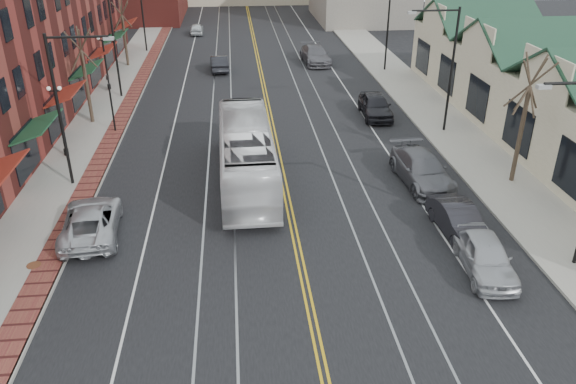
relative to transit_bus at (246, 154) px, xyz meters
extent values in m
cube|color=gray|center=(-10.00, 4.47, -1.58)|extent=(4.00, 120.00, 0.15)
cube|color=gray|center=(14.00, 4.47, -1.58)|extent=(4.00, 120.00, 0.15)
cube|color=beige|center=(20.00, 4.47, 0.65)|extent=(8.00, 36.00, 4.60)
cylinder|color=black|center=(-9.50, 0.47, 2.50)|extent=(0.16, 0.16, 8.00)
cylinder|color=black|center=(-8.00, 0.47, 6.30)|extent=(3.00, 0.12, 0.12)
cube|color=#999999|center=(-6.50, 0.47, 6.20)|extent=(0.50, 0.25, 0.15)
cylinder|color=black|center=(-9.50, 16.47, 2.50)|extent=(0.16, 0.16, 8.00)
cylinder|color=black|center=(-9.50, 32.47, 2.50)|extent=(0.16, 0.16, 8.00)
cube|color=#999999|center=(10.50, -9.53, 6.20)|extent=(0.50, 0.25, 0.15)
cylinder|color=black|center=(13.50, 6.47, 2.50)|extent=(0.16, 0.16, 8.00)
cylinder|color=black|center=(12.00, 6.47, 6.30)|extent=(3.00, 0.12, 0.12)
cube|color=#999999|center=(10.50, 6.47, 6.20)|extent=(0.50, 0.25, 0.15)
cylinder|color=black|center=(13.50, 22.47, 2.50)|extent=(0.16, 0.16, 8.00)
cylinder|color=black|center=(-10.80, 4.47, -1.30)|extent=(0.28, 0.28, 0.40)
cylinder|color=black|center=(-10.80, 4.47, 0.50)|extent=(0.14, 0.14, 4.00)
cube|color=black|center=(-10.80, 4.47, 2.50)|extent=(0.60, 0.06, 0.06)
sphere|color=white|center=(-11.10, 4.47, 2.65)|extent=(0.24, 0.24, 0.24)
sphere|color=white|center=(-10.50, 4.47, 2.65)|extent=(0.24, 0.24, 0.24)
cylinder|color=black|center=(-10.80, 18.47, -1.30)|extent=(0.28, 0.28, 0.40)
cylinder|color=black|center=(-10.80, 18.47, 0.50)|extent=(0.14, 0.14, 4.00)
cube|color=black|center=(-10.80, 18.47, 2.50)|extent=(0.60, 0.06, 0.06)
sphere|color=white|center=(-11.10, 18.47, 2.65)|extent=(0.24, 0.24, 0.24)
sphere|color=white|center=(-10.50, 18.47, 2.65)|extent=(0.24, 0.24, 0.24)
cylinder|color=#382B21|center=(-10.50, 10.47, 0.95)|extent=(0.24, 0.24, 4.90)
cylinder|color=#382B21|center=(-10.50, 10.47, 3.50)|extent=(0.58, 1.37, 2.90)
cylinder|color=#382B21|center=(-10.50, 10.47, 3.50)|extent=(1.60, 0.66, 2.78)
cylinder|color=#382B21|center=(-10.50, 10.47, 3.50)|extent=(0.53, 1.23, 2.96)
cylinder|color=#382B21|center=(-10.50, 10.47, 3.50)|extent=(1.69, 1.03, 2.64)
cylinder|color=#382B21|center=(-10.50, 10.47, 3.50)|extent=(1.78, 1.29, 2.48)
cylinder|color=#382B21|center=(-10.50, 26.47, 0.77)|extent=(0.24, 0.24, 4.55)
cylinder|color=#382B21|center=(-10.50, 26.47, 3.15)|extent=(0.55, 1.28, 2.69)
cylinder|color=#382B21|center=(-10.50, 26.47, 3.15)|extent=(1.49, 0.62, 2.58)
cylinder|color=#382B21|center=(-10.50, 26.47, 3.15)|extent=(0.50, 1.15, 2.75)
cylinder|color=#382B21|center=(-10.50, 26.47, 3.15)|extent=(1.57, 0.97, 2.45)
cylinder|color=#382B21|center=(-10.50, 26.47, 3.15)|extent=(1.66, 1.20, 2.30)
cylinder|color=#382B21|center=(14.50, -1.53, 1.12)|extent=(0.24, 0.24, 5.25)
cylinder|color=#382B21|center=(14.50, -1.53, 3.85)|extent=(0.61, 1.46, 3.10)
cylinder|color=#382B21|center=(14.50, -1.53, 3.85)|extent=(1.70, 0.70, 2.97)
cylinder|color=#382B21|center=(14.50, -1.53, 3.85)|extent=(0.56, 1.31, 3.17)
cylinder|color=#382B21|center=(14.50, -1.53, 3.85)|extent=(1.80, 1.10, 2.82)
cylinder|color=#382B21|center=(14.50, -1.53, 3.85)|extent=(1.90, 1.37, 2.65)
cylinder|color=#592D19|center=(-9.20, -7.53, -1.49)|extent=(0.60, 0.60, 0.02)
cylinder|color=black|center=(-8.60, 8.47, 0.10)|extent=(0.12, 0.12, 3.20)
imported|color=black|center=(-8.60, 8.47, 1.85)|extent=(0.18, 0.15, 0.90)
imported|color=white|center=(0.00, 0.00, 0.00)|extent=(2.96, 11.89, 3.30)
imported|color=#BABCC2|center=(-7.30, -4.95, -0.91)|extent=(2.94, 5.52, 1.48)
imported|color=#B0B1B8|center=(9.50, -9.56, -0.89)|extent=(2.21, 4.62, 1.52)
imported|color=black|center=(9.50, -6.55, -0.94)|extent=(1.78, 4.42, 1.43)
imported|color=#5C5C63|center=(9.50, -1.09, -0.83)|extent=(2.68, 5.80, 1.64)
imported|color=black|center=(9.59, 10.00, -0.82)|extent=(2.18, 4.98, 1.67)
imported|color=black|center=(-1.79, 24.06, -0.94)|extent=(1.80, 4.40, 1.42)
imported|color=#5E5D64|center=(7.47, 25.96, -0.82)|extent=(2.68, 5.83, 1.65)
imported|color=silver|center=(-4.67, 41.33, -1.00)|extent=(1.60, 3.85, 1.30)
camera|label=1|loc=(-0.49, -28.08, 11.88)|focal=35.00mm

